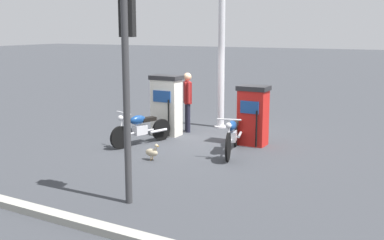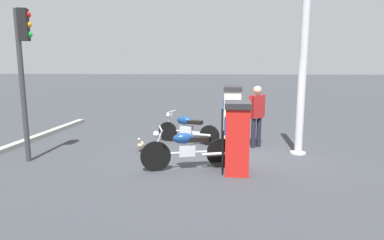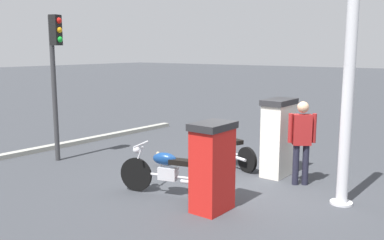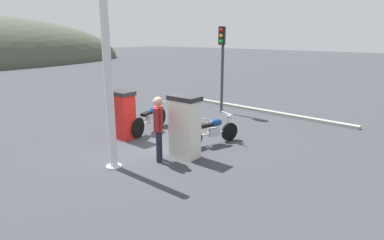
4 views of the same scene
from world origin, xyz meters
name	(u,v)px [view 2 (image 2 of 4)]	position (x,y,z in m)	size (l,w,h in m)	color
ground_plane	(226,156)	(0.00, 0.00, 0.00)	(120.00, 120.00, 0.00)	#383A3F
fuel_pump_near	(232,115)	(-0.19, -1.30, 0.87)	(0.57, 0.88, 1.71)	silver
fuel_pump_far	(237,137)	(-0.19, 1.30, 0.79)	(0.61, 0.79, 1.56)	red
motorcycle_near_pump	(187,128)	(1.12, -1.32, 0.44)	(1.87, 0.84, 0.93)	black
motorcycle_far_pump	(187,148)	(0.89, 1.17, 0.49)	(2.10, 0.74, 0.98)	black
attendant_person	(257,112)	(-0.87, -0.97, 1.01)	(0.52, 0.40, 1.74)	#1E1E2D
wandering_duck	(141,144)	(2.28, -0.26, 0.19)	(0.19, 0.40, 0.40)	tan
roadside_traffic_light	(23,59)	(4.75, 0.82, 2.46)	(0.40, 0.28, 3.59)	#38383A
canopy_support_pole	(302,80)	(-1.91, -0.36, 1.95)	(0.40, 0.40, 4.05)	silver
road_edge_kerb	(5,149)	(5.97, 0.00, 0.06)	(0.77, 9.00, 0.12)	#9E9E93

